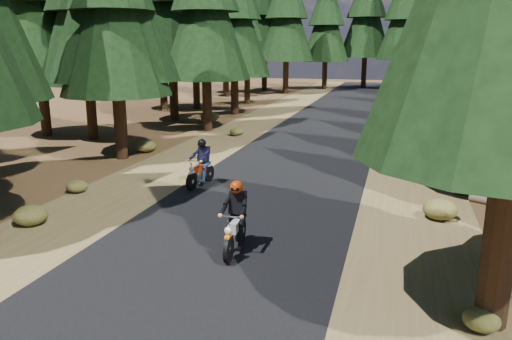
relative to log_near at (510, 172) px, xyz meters
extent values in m
plane|color=#453018|center=(-8.03, -7.38, -0.16)|extent=(120.00, 120.00, 0.00)
cube|color=black|center=(-8.03, -2.38, -0.15)|extent=(6.00, 100.00, 0.01)
cube|color=brown|center=(-12.63, -2.38, -0.16)|extent=(3.20, 100.00, 0.01)
cube|color=brown|center=(-3.43, -2.38, -0.16)|extent=(3.20, 100.00, 0.01)
cylinder|color=black|center=(-2.37, -11.09, 2.76)|extent=(0.53, 0.53, 5.85)
cylinder|color=black|center=(-15.28, -1.21, 2.51)|extent=(0.51, 0.51, 5.34)
cone|color=black|center=(-15.28, -1.21, 5.85)|extent=(4.54, 4.54, 6.68)
cylinder|color=black|center=(-1.97, -2.90, 2.10)|extent=(0.48, 0.48, 4.52)
cone|color=black|center=(-1.97, -2.90, 4.92)|extent=(3.84, 3.84, 5.65)
cylinder|color=black|center=(-15.73, -0.42, 3.05)|extent=(0.56, 0.56, 6.43)
cylinder|color=black|center=(-19.16, 2.55, 2.62)|extent=(0.52, 0.52, 5.56)
cone|color=black|center=(-19.16, 2.55, 6.10)|extent=(4.73, 4.73, 6.95)
cylinder|color=black|center=(-14.38, 6.51, 2.70)|extent=(0.53, 0.53, 5.72)
cone|color=black|center=(-14.38, 6.51, 6.27)|extent=(4.86, 4.86, 7.15)
cylinder|color=black|center=(-1.05, 6.69, 2.09)|extent=(0.48, 0.48, 4.51)
cone|color=black|center=(-1.05, 6.69, 4.91)|extent=(3.83, 3.83, 5.64)
cylinder|color=black|center=(-17.79, 9.47, 3.02)|extent=(0.55, 0.55, 6.37)
cone|color=black|center=(-17.79, 9.47, 7.00)|extent=(5.41, 5.41, 7.96)
cylinder|color=black|center=(-15.03, 13.37, 2.66)|extent=(0.53, 0.53, 5.64)
cone|color=black|center=(-15.03, 13.37, 6.18)|extent=(4.79, 4.79, 7.05)
cylinder|color=black|center=(-1.10, 12.35, 2.75)|extent=(0.53, 0.53, 5.83)
cone|color=black|center=(-1.10, 12.35, 6.40)|extent=(4.95, 4.95, 7.29)
cylinder|color=black|center=(-18.89, 15.84, 2.56)|extent=(0.52, 0.52, 5.45)
cone|color=black|center=(-18.89, 15.84, 5.97)|extent=(4.63, 4.63, 6.81)
cylinder|color=black|center=(-16.15, 20.07, 2.05)|extent=(0.48, 0.48, 4.42)
cone|color=black|center=(-16.15, 20.07, 4.81)|extent=(3.76, 3.76, 5.52)
cone|color=black|center=(-16.15, 20.07, 6.80)|extent=(2.87, 2.87, 3.98)
cylinder|color=black|center=(0.31, 21.03, 2.72)|extent=(0.53, 0.53, 5.76)
cone|color=black|center=(0.31, 21.03, 6.32)|extent=(4.90, 4.90, 7.21)
cylinder|color=black|center=(-19.82, 25.39, 2.21)|extent=(0.49, 0.49, 4.75)
cone|color=black|center=(-19.82, 25.39, 5.18)|extent=(4.04, 4.04, 5.93)
cone|color=black|center=(-19.82, 25.39, 7.32)|extent=(3.09, 3.09, 4.27)
cylinder|color=black|center=(-22.03, 2.62, 2.84)|extent=(0.54, 0.54, 6.00)
cone|color=black|center=(-22.03, 2.62, 6.59)|extent=(5.10, 5.10, 7.50)
cylinder|color=black|center=(-21.03, 14.62, 3.04)|extent=(0.56, 0.56, 6.40)
cone|color=black|center=(-21.03, 14.62, 7.04)|extent=(5.44, 5.44, 8.00)
cylinder|color=black|center=(-15.03, 29.62, 3.04)|extent=(0.56, 0.56, 6.40)
cone|color=black|center=(-15.03, 29.62, 7.04)|extent=(5.44, 5.44, 8.00)
cylinder|color=black|center=(-1.03, 29.62, 2.84)|extent=(0.54, 0.54, 6.00)
cone|color=black|center=(-1.03, 29.62, 6.59)|extent=(5.10, 5.10, 7.50)
cylinder|color=black|center=(-18.03, 32.62, 3.24)|extent=(0.57, 0.57, 6.80)
cone|color=black|center=(-18.03, 32.62, 7.49)|extent=(5.78, 5.78, 8.50)
cylinder|color=black|center=(1.97, 32.62, 3.04)|extent=(0.56, 0.56, 6.40)
cone|color=black|center=(1.97, 32.62, 7.04)|extent=(5.44, 5.44, 8.00)
cylinder|color=black|center=(-12.03, 35.62, 2.84)|extent=(0.54, 0.54, 6.00)
cone|color=black|center=(-12.03, 35.62, 6.59)|extent=(5.10, 5.10, 7.50)
cylinder|color=black|center=(-4.03, 35.62, 3.04)|extent=(0.56, 0.56, 6.40)
cone|color=black|center=(-4.03, 35.62, 7.04)|extent=(5.44, 5.44, 8.00)
cylinder|color=black|center=(-8.03, 38.62, 3.24)|extent=(0.57, 0.57, 6.80)
cone|color=black|center=(-8.03, 38.62, 7.49)|extent=(5.78, 5.78, 8.50)
cylinder|color=black|center=(-21.03, 28.62, 2.64)|extent=(0.52, 0.52, 5.60)
cone|color=black|center=(-21.03, 28.62, 6.14)|extent=(4.76, 4.76, 7.00)
cone|color=black|center=(-21.03, 28.62, 8.66)|extent=(3.64, 3.64, 5.04)
cylinder|color=black|center=(4.97, 28.62, 2.84)|extent=(0.54, 0.54, 6.00)
cylinder|color=#4C4233|center=(0.00, 0.00, 0.00)|extent=(5.15, 0.64, 0.32)
ellipsoid|color=#474C1E|center=(-1.61, 13.87, 0.10)|extent=(0.86, 0.86, 0.52)
ellipsoid|color=#474C1E|center=(-3.78, 3.43, 0.10)|extent=(0.87, 0.87, 0.52)
ellipsoid|color=#474C1E|center=(-0.74, -0.09, 0.10)|extent=(0.86, 0.86, 0.52)
ellipsoid|color=#474C1E|center=(-14.02, -6.15, 0.04)|extent=(0.67, 0.67, 0.40)
ellipsoid|color=#474C1E|center=(-13.37, -9.11, 0.10)|extent=(0.88, 0.88, 0.53)
ellipsoid|color=#474C1E|center=(-0.08, 7.28, 0.13)|extent=(0.96, 0.96, 0.58)
ellipsoid|color=#474C1E|center=(-2.54, -11.32, 0.02)|extent=(0.62, 0.62, 0.37)
ellipsoid|color=#474C1E|center=(-14.92, 0.19, 0.12)|extent=(0.94, 0.94, 0.57)
ellipsoid|color=#474C1E|center=(-15.38, 9.43, 0.18)|extent=(1.13, 1.13, 0.68)
ellipsoid|color=#474C1E|center=(-12.29, 5.33, 0.05)|extent=(0.72, 0.72, 0.43)
ellipsoid|color=#474C1E|center=(-2.82, -5.64, 0.12)|extent=(0.93, 0.93, 0.56)
cube|color=black|center=(-7.54, -9.35, 0.97)|extent=(0.39, 0.25, 0.54)
sphere|color=#B83207|center=(-7.54, -9.35, 1.37)|extent=(0.32, 0.32, 0.30)
cube|color=black|center=(-10.43, -4.34, 0.92)|extent=(0.39, 0.27, 0.52)
sphere|color=black|center=(-10.43, -4.34, 1.30)|extent=(0.33, 0.33, 0.29)
camera|label=1|loc=(-4.14, -19.59, 4.50)|focal=35.00mm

